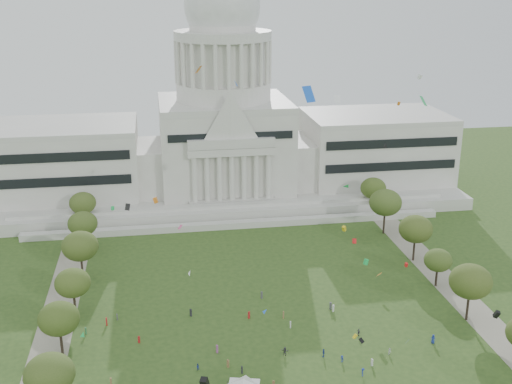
{
  "coord_description": "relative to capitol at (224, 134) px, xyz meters",
  "views": [
    {
      "loc": [
        -23.91,
        -102.51,
        74.36
      ],
      "look_at": [
        0.0,
        45.0,
        24.0
      ],
      "focal_mm": 45.0,
      "sensor_mm": 36.0,
      "label": 1
    }
  ],
  "objects": [
    {
      "name": "row_tree_l_2",
      "position": [
        -45.04,
        -96.29,
        -13.79
      ],
      "size": [
        8.42,
        8.42,
        11.97
      ],
      "color": "black",
      "rests_on": "ground"
    },
    {
      "name": "kite_swarm",
      "position": [
        0.4,
        -108.45,
        3.52
      ],
      "size": [
        89.78,
        92.94,
        58.19
      ],
      "color": "orange",
      "rests_on": "ground"
    },
    {
      "name": "person_3",
      "position": [
        11.29,
        -107.98,
        -21.55
      ],
      "size": [
        0.86,
        1.08,
        1.49
      ],
      "primitive_type": "imported",
      "rotation": [
        0.0,
        0.0,
        5.15
      ],
      "color": "navy",
      "rests_on": "ground"
    },
    {
      "name": "person_0",
      "position": [
        32.5,
        -104.26,
        -21.27
      ],
      "size": [
        1.18,
        1.0,
        2.04
      ],
      "primitive_type": "imported",
      "rotation": [
        0.0,
        0.0,
        5.86
      ],
      "color": "navy",
      "rests_on": "ground"
    },
    {
      "name": "row_tree_l_6",
      "position": [
        -46.87,
        -24.45,
        -14.02
      ],
      "size": [
        8.19,
        8.19,
        11.64
      ],
      "color": "black",
      "rests_on": "ground"
    },
    {
      "name": "row_tree_l_3",
      "position": [
        -44.09,
        -79.67,
        -14.09
      ],
      "size": [
        8.12,
        8.12,
        11.55
      ],
      "color": "black",
      "rests_on": "ground"
    },
    {
      "name": "person_2",
      "position": [
        21.85,
        -106.95,
        -21.53
      ],
      "size": [
        0.84,
        0.86,
        1.53
      ],
      "primitive_type": "imported",
      "rotation": [
        0.0,
        0.0,
        0.84
      ],
      "color": "silver",
      "rests_on": "ground"
    },
    {
      "name": "row_tree_l_5",
      "position": [
        -45.22,
        -42.58,
        -13.88
      ],
      "size": [
        8.33,
        8.33,
        11.85
      ],
      "color": "black",
      "rests_on": "ground"
    },
    {
      "name": "row_tree_r_4",
      "position": [
        44.76,
        -63.55,
        -13.01
      ],
      "size": [
        9.19,
        9.19,
        13.06
      ],
      "color": "black",
      "rests_on": "ground"
    },
    {
      "name": "person_4",
      "position": [
        8.1,
        -105.53,
        -21.37
      ],
      "size": [
        0.63,
        1.11,
        1.85
      ],
      "primitive_type": "imported",
      "rotation": [
        0.0,
        0.0,
        4.68
      ],
      "color": "navy",
      "rests_on": "ground"
    },
    {
      "name": "event_tent",
      "position": [
        -10.14,
        -116.72,
        -18.82
      ],
      "size": [
        9.7,
        9.7,
        4.48
      ],
      "color": "#4C4C4C",
      "rests_on": "ground"
    },
    {
      "name": "path_left",
      "position": [
        -48.0,
        -83.59,
        -22.28
      ],
      "size": [
        8.0,
        160.0,
        0.04
      ],
      "primitive_type": "cube",
      "color": "gray",
      "rests_on": "ground"
    },
    {
      "name": "person_5",
      "position": [
        0.35,
        -103.64,
        -21.36
      ],
      "size": [
        1.85,
        1.45,
        1.87
      ],
      "primitive_type": "imported",
      "rotation": [
        0.0,
        0.0,
        2.63
      ],
      "color": "#4C4C51",
      "rests_on": "ground"
    },
    {
      "name": "person_10",
      "position": [
        17.76,
        -98.86,
        -21.44
      ],
      "size": [
        0.88,
        1.14,
        1.72
      ],
      "primitive_type": "imported",
      "rotation": [
        0.0,
        0.0,
        1.95
      ],
      "color": "#4C4C51",
      "rests_on": "ground"
    },
    {
      "name": "row_tree_r_5",
      "position": [
        43.49,
        -43.4,
        -12.37
      ],
      "size": [
        9.82,
        9.82,
        13.96
      ],
      "color": "black",
      "rests_on": "ground"
    },
    {
      "name": "person_8",
      "position": [
        -17.84,
        -106.07,
        -21.57
      ],
      "size": [
        0.73,
        0.47,
        1.45
      ],
      "primitive_type": "imported",
      "rotation": [
        0.0,
        0.0,
        3.19
      ],
      "color": "navy",
      "rests_on": "ground"
    },
    {
      "name": "row_tree_r_2",
      "position": [
        44.17,
        -96.15,
        -12.64
      ],
      "size": [
        9.55,
        9.55,
        13.58
      ],
      "color": "black",
      "rests_on": "ground"
    },
    {
      "name": "row_tree_r_3",
      "position": [
        44.4,
        -79.1,
        -15.21
      ],
      "size": [
        7.01,
        7.01,
        9.98
      ],
      "color": "black",
      "rests_on": "ground"
    },
    {
      "name": "capitol",
      "position": [
        0.0,
        0.0,
        0.0
      ],
      "size": [
        160.0,
        64.5,
        91.3
      ],
      "color": "beige",
      "rests_on": "ground"
    },
    {
      "name": "person_9",
      "position": [
        13.95,
        -113.3,
        -21.42
      ],
      "size": [
        0.87,
        1.25,
        1.75
      ],
      "primitive_type": "imported",
      "rotation": [
        0.0,
        0.0,
        1.29
      ],
      "color": "navy",
      "rests_on": "ground"
    },
    {
      "name": "row_tree_l_1",
      "position": [
        -44.07,
        -116.55,
        -13.34
      ],
      "size": [
        8.86,
        8.86,
        12.59
      ],
      "color": "black",
      "rests_on": "ground"
    },
    {
      "name": "row_tree_l_4",
      "position": [
        -44.08,
        -61.17,
        -12.9
      ],
      "size": [
        9.29,
        9.29,
        13.21
      ],
      "color": "black",
      "rests_on": "ground"
    },
    {
      "name": "ground",
      "position": [
        0.0,
        -113.59,
        -22.3
      ],
      "size": [
        400.0,
        400.0,
        0.0
      ],
      "primitive_type": "plane",
      "color": "#2E4A1C",
      "rests_on": "ground"
    },
    {
      "name": "distant_crowd",
      "position": [
        -14.31,
        -98.33,
        -21.44
      ],
      "size": [
        58.3,
        41.18,
        1.89
      ],
      "color": "#4C4C51",
      "rests_on": "ground"
    },
    {
      "name": "path_right",
      "position": [
        48.0,
        -83.59,
        -22.28
      ],
      "size": [
        8.0,
        160.0,
        0.04
      ],
      "primitive_type": "cube",
      "color": "gray",
      "rests_on": "ground"
    },
    {
      "name": "row_tree_r_6",
      "position": [
        45.96,
        -25.46,
        -13.79
      ],
      "size": [
        8.42,
        8.42,
        11.97
      ],
      "color": "black",
      "rests_on": "ground"
    }
  ]
}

